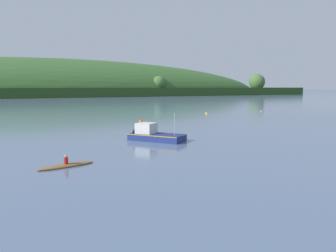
{
  "coord_description": "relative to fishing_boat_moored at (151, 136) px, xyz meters",
  "views": [
    {
      "loc": [
        -24.77,
        -0.75,
        5.82
      ],
      "look_at": [
        -7.79,
        32.3,
        1.38
      ],
      "focal_mm": 34.89,
      "sensor_mm": 36.0,
      "label": 1
    }
  ],
  "objects": [
    {
      "name": "mooring_buoy_foreground",
      "position": [
        40.4,
        26.02,
        -0.4
      ],
      "size": [
        0.55,
        0.55,
        0.63
      ],
      "color": "#E06675",
      "rests_on": "ground"
    },
    {
      "name": "fishing_boat_moored",
      "position": [
        0.0,
        0.0,
        0.0
      ],
      "size": [
        5.84,
        6.72,
        4.02
      ],
      "rotation": [
        0.0,
        0.0,
        2.2
      ],
      "color": "navy",
      "rests_on": "ground"
    },
    {
      "name": "mooring_buoy_far_upstream",
      "position": [
        6.24,
        17.95,
        -0.4
      ],
      "size": [
        0.69,
        0.69,
        0.77
      ],
      "color": "#EA5B19",
      "rests_on": "ground"
    },
    {
      "name": "canoe_with_paddler",
      "position": [
        -10.53,
        -8.3,
        -0.31
      ],
      "size": [
        4.34,
        1.85,
        1.02
      ],
      "rotation": [
        0.0,
        0.0,
        0.2
      ],
      "color": "brown",
      "rests_on": "ground"
    },
    {
      "name": "far_shoreline_hill",
      "position": [
        15.57,
        199.84,
        -0.11
      ],
      "size": [
        431.71,
        93.59,
        50.16
      ],
      "rotation": [
        0.0,
        0.0,
        0.0
      ],
      "color": "#27431B",
      "rests_on": "ground"
    },
    {
      "name": "mooring_buoy_off_fishing_boat",
      "position": [
        25.68,
        27.19,
        -0.4
      ],
      "size": [
        0.63,
        0.63,
        0.71
      ],
      "color": "yellow",
      "rests_on": "ground"
    }
  ]
}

